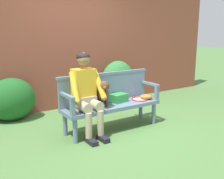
% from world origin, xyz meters
% --- Properties ---
extents(ground_plane, '(40.00, 40.00, 0.00)m').
position_xyz_m(ground_plane, '(0.00, 0.00, 0.00)').
color(ground_plane, '#4C753D').
extents(brick_garden_fence, '(8.00, 0.30, 2.63)m').
position_xyz_m(brick_garden_fence, '(0.00, 1.76, 1.32)').
color(brick_garden_fence, brown).
rests_on(brick_garden_fence, ground).
extents(hedge_bush_mid_left, '(0.83, 0.57, 0.95)m').
position_xyz_m(hedge_bush_mid_left, '(1.09, 1.41, 0.47)').
color(hedge_bush_mid_left, '#337538').
rests_on(hedge_bush_mid_left, ground).
extents(hedge_bush_far_right, '(0.86, 0.62, 0.78)m').
position_xyz_m(hedge_bush_far_right, '(-1.27, 1.40, 0.39)').
color(hedge_bush_far_right, '#1E5B23').
rests_on(hedge_bush_far_right, ground).
extents(garden_bench, '(1.69, 0.48, 0.43)m').
position_xyz_m(garden_bench, '(0.00, 0.00, 0.37)').
color(garden_bench, slate).
rests_on(garden_bench, ground).
extents(bench_backrest, '(1.73, 0.06, 0.50)m').
position_xyz_m(bench_backrest, '(0.00, 0.21, 0.69)').
color(bench_backrest, slate).
rests_on(bench_backrest, garden_bench).
extents(bench_armrest_left_end, '(0.06, 0.48, 0.28)m').
position_xyz_m(bench_armrest_left_end, '(-0.80, -0.09, 0.63)').
color(bench_armrest_left_end, slate).
rests_on(bench_armrest_left_end, garden_bench).
extents(bench_armrest_right_end, '(0.06, 0.48, 0.28)m').
position_xyz_m(bench_armrest_right_end, '(0.80, -0.09, 0.63)').
color(bench_armrest_right_end, slate).
rests_on(bench_armrest_right_end, garden_bench).
extents(person_seated, '(0.56, 0.64, 1.30)m').
position_xyz_m(person_seated, '(-0.48, -0.01, 0.71)').
color(person_seated, black).
rests_on(person_seated, ground).
extents(dog_on_bench, '(0.31, 0.42, 0.43)m').
position_xyz_m(dog_on_bench, '(-0.17, 0.00, 0.64)').
color(dog_on_bench, brown).
rests_on(dog_on_bench, garden_bench).
extents(tennis_racket, '(0.34, 0.58, 0.03)m').
position_xyz_m(tennis_racket, '(0.58, 0.01, 0.44)').
color(tennis_racket, red).
rests_on(tennis_racket, garden_bench).
extents(baseball_glove, '(0.28, 0.27, 0.09)m').
position_xyz_m(baseball_glove, '(0.69, -0.06, 0.48)').
color(baseball_glove, '#9E6B2D').
rests_on(baseball_glove, garden_bench).
extents(sports_bag, '(0.31, 0.25, 0.14)m').
position_xyz_m(sports_bag, '(0.18, 0.07, 0.50)').
color(sports_bag, '#2D8E42').
rests_on(sports_bag, garden_bench).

